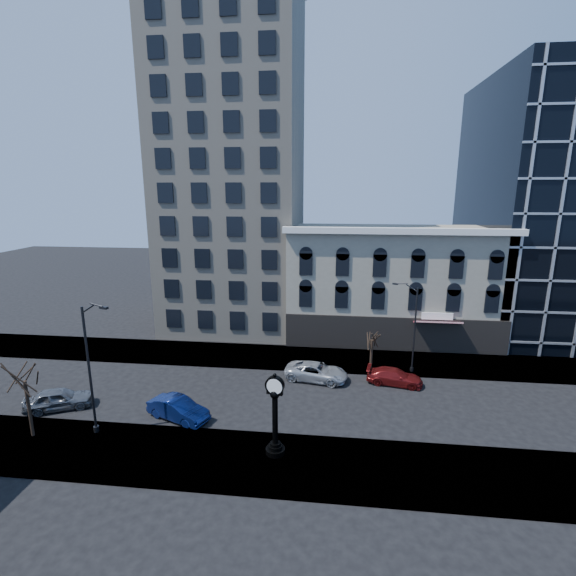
# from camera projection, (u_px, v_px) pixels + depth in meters

# --- Properties ---
(ground) EXTENTS (160.00, 160.00, 0.00)m
(ground) POSITION_uv_depth(u_px,v_px,m) (257.00, 397.00, 33.15)
(ground) COLOR black
(ground) RESTS_ON ground
(sidewalk_far) EXTENTS (160.00, 6.00, 0.12)m
(sidewalk_far) POSITION_uv_depth(u_px,v_px,m) (272.00, 357.00, 40.87)
(sidewalk_far) COLOR gray
(sidewalk_far) RESTS_ON ground
(sidewalk_near) EXTENTS (160.00, 6.00, 0.12)m
(sidewalk_near) POSITION_uv_depth(u_px,v_px,m) (233.00, 459.00, 25.41)
(sidewalk_near) COLOR gray
(sidewalk_near) RESTS_ON ground
(cream_tower) EXTENTS (15.90, 15.40, 42.50)m
(cream_tower) POSITION_uv_depth(u_px,v_px,m) (232.00, 160.00, 47.56)
(cream_tower) COLOR #B8A994
(cream_tower) RESTS_ON ground
(victorian_row) EXTENTS (22.60, 11.19, 12.50)m
(victorian_row) POSITION_uv_depth(u_px,v_px,m) (391.00, 283.00, 45.79)
(victorian_row) COLOR gray
(victorian_row) RESTS_ON ground
(glass_office) EXTENTS (20.00, 20.15, 28.00)m
(glass_office) POSITION_uv_depth(u_px,v_px,m) (571.00, 208.00, 46.56)
(glass_office) COLOR black
(glass_office) RESTS_ON ground
(street_clock) EXTENTS (1.22, 1.22, 5.36)m
(street_clock) POSITION_uv_depth(u_px,v_px,m) (275.00, 418.00, 25.35)
(street_clock) COLOR black
(street_clock) RESTS_ON sidewalk_near
(street_lamp_near) EXTENTS (2.34, 0.96, 9.31)m
(street_lamp_near) POSITION_uv_depth(u_px,v_px,m) (93.00, 335.00, 26.26)
(street_lamp_near) COLOR black
(street_lamp_near) RESTS_ON sidewalk_near
(street_lamp_far) EXTENTS (2.06, 0.84, 8.20)m
(street_lamp_far) POSITION_uv_depth(u_px,v_px,m) (409.00, 304.00, 36.28)
(street_lamp_far) COLOR black
(street_lamp_far) RESTS_ON sidewalk_far
(bare_tree_near) EXTENTS (3.68, 3.68, 6.32)m
(bare_tree_near) POSITION_uv_depth(u_px,v_px,m) (23.00, 369.00, 26.64)
(bare_tree_near) COLOR #302218
(bare_tree_near) RESTS_ON sidewalk_near
(bare_tree_far) EXTENTS (2.55, 2.55, 4.38)m
(bare_tree_far) POSITION_uv_depth(u_px,v_px,m) (372.00, 334.00, 37.37)
(bare_tree_far) COLOR #302218
(bare_tree_far) RESTS_ON sidewalk_far
(car_near_a) EXTENTS (5.05, 3.69, 1.60)m
(car_near_a) POSITION_uv_depth(u_px,v_px,m) (59.00, 399.00, 31.19)
(car_near_a) COLOR #595B60
(car_near_a) RESTS_ON ground
(car_near_b) EXTENTS (4.97, 3.28, 1.55)m
(car_near_b) POSITION_uv_depth(u_px,v_px,m) (178.00, 409.00, 29.80)
(car_near_b) COLOR #0C194C
(car_near_b) RESTS_ON ground
(car_far_a) EXTENTS (5.71, 3.38, 1.49)m
(car_far_a) POSITION_uv_depth(u_px,v_px,m) (316.00, 372.00, 35.89)
(car_far_a) COLOR #A5A8AD
(car_far_a) RESTS_ON ground
(car_far_b) EXTENTS (4.88, 2.67, 1.34)m
(car_far_b) POSITION_uv_depth(u_px,v_px,m) (394.00, 377.00, 35.14)
(car_far_b) COLOR maroon
(car_far_b) RESTS_ON ground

